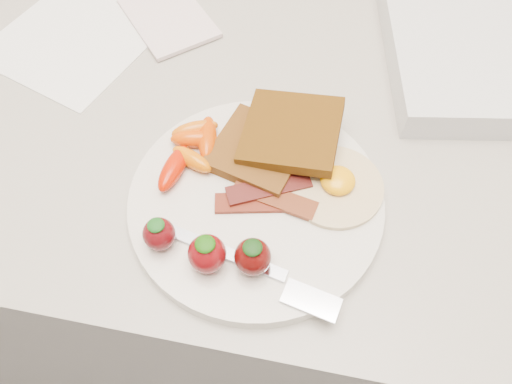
# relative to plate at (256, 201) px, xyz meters

# --- Properties ---
(counter) EXTENTS (2.00, 0.60, 0.90)m
(counter) POSITION_rel_plate_xyz_m (-0.01, 0.14, -0.46)
(counter) COLOR gray
(counter) RESTS_ON ground
(plate) EXTENTS (0.27, 0.27, 0.02)m
(plate) POSITION_rel_plate_xyz_m (0.00, 0.00, 0.00)
(plate) COLOR silver
(plate) RESTS_ON counter
(toast_lower) EXTENTS (0.11, 0.11, 0.01)m
(toast_lower) POSITION_rel_plate_xyz_m (-0.01, 0.06, 0.02)
(toast_lower) COLOR #3D210F
(toast_lower) RESTS_ON plate
(toast_upper) EXTENTS (0.11, 0.11, 0.02)m
(toast_upper) POSITION_rel_plate_xyz_m (0.02, 0.08, 0.03)
(toast_upper) COLOR #341606
(toast_upper) RESTS_ON toast_lower
(fried_egg) EXTENTS (0.12, 0.12, 0.02)m
(fried_egg) POSITION_rel_plate_xyz_m (0.08, 0.03, 0.01)
(fried_egg) COLOR beige
(fried_egg) RESTS_ON plate
(bacon_strips) EXTENTS (0.11, 0.07, 0.01)m
(bacon_strips) POSITION_rel_plate_xyz_m (0.01, 0.00, 0.01)
(bacon_strips) COLOR #380D0A
(bacon_strips) RESTS_ON plate
(baby_carrots) EXTENTS (0.06, 0.11, 0.02)m
(baby_carrots) POSITION_rel_plate_xyz_m (-0.08, 0.04, 0.02)
(baby_carrots) COLOR #D74401
(baby_carrots) RESTS_ON plate
(strawberries) EXTENTS (0.13, 0.05, 0.05)m
(strawberries) POSITION_rel_plate_xyz_m (-0.03, -0.08, 0.03)
(strawberries) COLOR #56090D
(strawberries) RESTS_ON plate
(fork) EXTENTS (0.18, 0.07, 0.00)m
(fork) POSITION_rel_plate_xyz_m (0.02, -0.08, 0.01)
(fork) COLOR silver
(fork) RESTS_ON plate
(paper_sheet) EXTENTS (0.27, 0.31, 0.00)m
(paper_sheet) POSITION_rel_plate_xyz_m (-0.28, 0.24, -0.01)
(paper_sheet) COLOR white
(paper_sheet) RESTS_ON counter
(notepad) EXTENTS (0.17, 0.17, 0.01)m
(notepad) POSITION_rel_plate_xyz_m (-0.18, 0.27, -0.00)
(notepad) COLOR silver
(notepad) RESTS_ON paper_sheet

